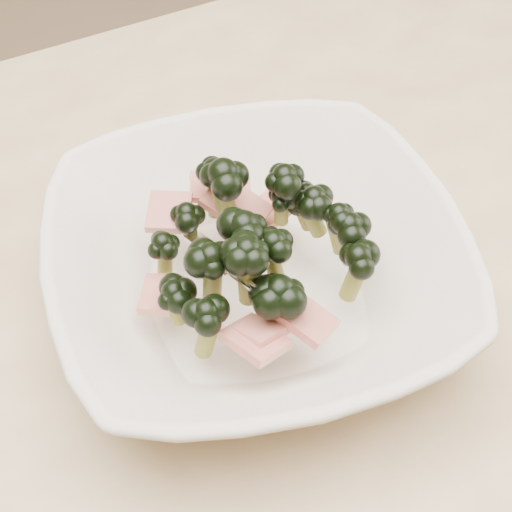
# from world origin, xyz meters

# --- Properties ---
(dining_table) EXTENTS (1.20, 0.80, 0.75)m
(dining_table) POSITION_xyz_m (0.00, 0.00, 0.65)
(dining_table) COLOR tan
(dining_table) RESTS_ON ground
(broccoli_dish) EXTENTS (0.38, 0.38, 0.12)m
(broccoli_dish) POSITION_xyz_m (0.07, -0.03, 0.79)
(broccoli_dish) COLOR beige
(broccoli_dish) RESTS_ON dining_table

